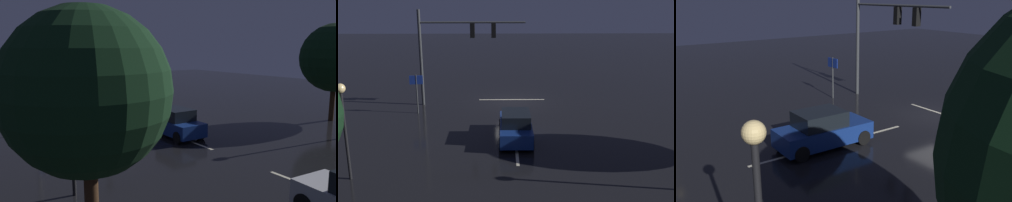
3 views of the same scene
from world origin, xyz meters
TOP-DOWN VIEW (x-y plane):
  - ground_plane at (0.00, 0.00)m, footprint 80.00×80.00m
  - traffic_signal_assembly at (4.19, 0.59)m, footprint 7.57×0.47m
  - lane_dash_far at (0.00, 4.00)m, footprint 0.16×2.20m
  - lane_dash_mid at (0.00, 10.00)m, footprint 0.16×2.20m
  - stop_bar at (0.00, -0.60)m, footprint 5.00×0.16m
  - car_approaching at (0.00, 7.56)m, footprint 1.92×4.38m
  - street_lamp_right_kerb at (7.85, 12.37)m, footprint 0.44×0.44m
  - route_sign at (6.57, 2.60)m, footprint 0.90×0.16m

SIDE VIEW (x-z plane):
  - ground_plane at x=0.00m, z-range 0.00..0.00m
  - lane_dash_far at x=0.00m, z-range 0.00..0.01m
  - lane_dash_mid at x=0.00m, z-range 0.00..0.01m
  - stop_bar at x=0.00m, z-range 0.00..0.01m
  - car_approaching at x=0.00m, z-range -0.05..1.65m
  - route_sign at x=6.57m, z-range 0.60..3.31m
  - street_lamp_right_kerb at x=7.85m, z-range 0.96..5.54m
  - traffic_signal_assembly at x=4.19m, z-range 1.22..8.12m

